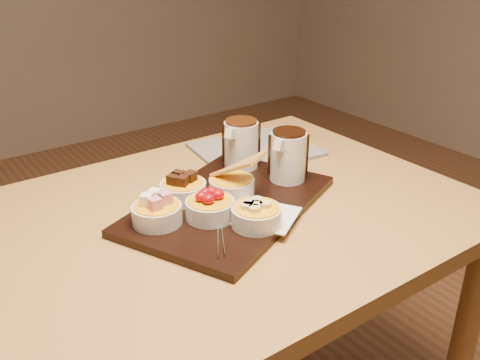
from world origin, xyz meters
TOP-DOWN VIEW (x-y plane):
  - dining_table at (0.00, 0.00)m, footprint 1.20×0.80m
  - serving_board at (0.08, -0.00)m, footprint 0.54×0.46m
  - napkin at (0.10, -0.10)m, footprint 0.17×0.17m
  - bowl_marshmallows at (-0.09, 0.00)m, footprint 0.10×0.10m
  - bowl_cake at (0.00, 0.06)m, footprint 0.10×0.10m
  - bowl_strawberries at (0.00, -0.04)m, footprint 0.10×0.10m
  - bowl_biscotti at (0.10, 0.02)m, footprint 0.10×0.10m
  - bowl_bananas at (0.06, -0.12)m, footprint 0.10×0.10m
  - pitcher_dark_chocolate at (0.25, 0.01)m, footprint 0.11×0.11m
  - pitcher_milk_chocolate at (0.21, 0.13)m, footprint 0.11×0.11m
  - fondue_skewers at (0.01, -0.07)m, footprint 0.23×0.17m
  - newspaper at (0.32, 0.23)m, footprint 0.34×0.29m

SIDE VIEW (x-z plane):
  - dining_table at x=0.00m, z-range 0.28..1.03m
  - newspaper at x=0.32m, z-range 0.75..0.76m
  - serving_board at x=0.08m, z-range 0.75..0.77m
  - napkin at x=0.10m, z-range 0.77..0.77m
  - fondue_skewers at x=0.01m, z-range 0.77..0.78m
  - bowl_marshmallows at x=-0.09m, z-range 0.77..0.81m
  - bowl_cake at x=0.00m, z-range 0.77..0.81m
  - bowl_strawberries at x=0.00m, z-range 0.77..0.81m
  - bowl_biscotti at x=0.10m, z-range 0.77..0.81m
  - bowl_bananas at x=0.06m, z-range 0.77..0.81m
  - pitcher_dark_chocolate at x=0.25m, z-range 0.77..0.88m
  - pitcher_milk_chocolate at x=0.21m, z-range 0.77..0.88m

